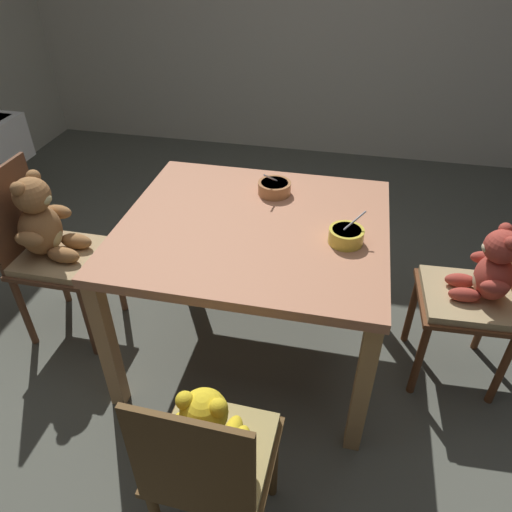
% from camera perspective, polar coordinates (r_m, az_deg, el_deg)
% --- Properties ---
extents(ground_plane, '(5.20, 5.20, 0.04)m').
position_cam_1_polar(ground_plane, '(2.59, -0.24, -10.77)').
color(ground_plane, '#525449').
extents(dining_table, '(1.16, 1.03, 0.76)m').
position_cam_1_polar(dining_table, '(2.14, -0.28, 1.80)').
color(dining_table, tan).
rests_on(dining_table, ground_plane).
extents(teddy_chair_near_left, '(0.42, 0.40, 0.92)m').
position_cam_1_polar(teddy_chair_near_left, '(2.52, -23.60, 2.24)').
color(teddy_chair_near_left, brown).
rests_on(teddy_chair_near_left, ground_plane).
extents(teddy_chair_near_right, '(0.43, 0.42, 0.92)m').
position_cam_1_polar(teddy_chair_near_right, '(2.30, 25.48, -3.15)').
color(teddy_chair_near_right, brown).
rests_on(teddy_chair_near_right, ground_plane).
extents(teddy_chair_near_front, '(0.40, 0.38, 0.88)m').
position_cam_1_polar(teddy_chair_near_front, '(1.58, -5.55, -21.99)').
color(teddy_chair_near_front, brown).
rests_on(teddy_chair_near_front, ground_plane).
extents(porridge_bowl_terracotta_far_center, '(0.16, 0.16, 0.14)m').
position_cam_1_polar(porridge_bowl_terracotta_far_center, '(2.30, 2.20, 8.12)').
color(porridge_bowl_terracotta_far_center, '#B17345').
rests_on(porridge_bowl_terracotta_far_center, dining_table).
extents(porridge_bowl_yellow_near_right, '(0.14, 0.14, 0.13)m').
position_cam_1_polar(porridge_bowl_yellow_near_right, '(1.98, 10.66, 2.41)').
color(porridge_bowl_yellow_near_right, yellow).
rests_on(porridge_bowl_yellow_near_right, dining_table).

